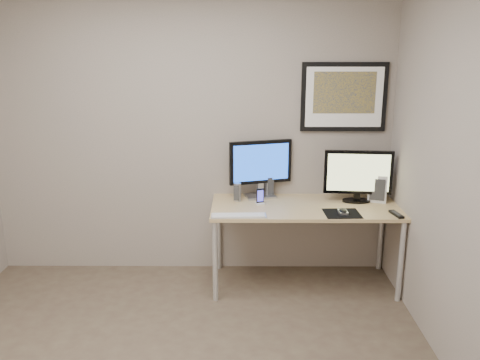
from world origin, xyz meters
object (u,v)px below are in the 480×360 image
at_px(monitor_large, 261,166).
at_px(speaker_left, 237,192).
at_px(desk, 305,213).
at_px(keyboard, 239,215).
at_px(phone_dock, 260,197).
at_px(framed_art, 344,97).
at_px(fan_unit, 378,188).
at_px(speaker_right, 269,185).
at_px(monitor_tv, 358,175).

xyz_separation_m(monitor_large, speaker_left, (-0.21, -0.11, -0.21)).
height_order(desk, keyboard, keyboard).
xyz_separation_m(phone_dock, keyboard, (-0.18, -0.31, -0.06)).
distance_m(framed_art, keyboard, 1.41).
relative_size(keyboard, fan_unit, 1.83).
distance_m(framed_art, fan_unit, 0.85).
xyz_separation_m(desk, phone_dock, (-0.38, 0.03, 0.14)).
bearing_deg(desk, monitor_large, 146.70).
height_order(framed_art, speaker_right, framed_art).
xyz_separation_m(speaker_left, phone_dock, (0.20, -0.10, -0.01)).
height_order(monitor_large, speaker_left, monitor_large).
bearing_deg(speaker_left, keyboard, -75.13).
bearing_deg(speaker_left, monitor_tv, 11.64).
bearing_deg(monitor_large, fan_unit, -22.68).
relative_size(desk, monitor_tv, 2.73).
distance_m(monitor_large, keyboard, 0.63).
relative_size(monitor_tv, fan_unit, 2.42).
bearing_deg(phone_dock, keyboard, -137.54).
distance_m(monitor_large, phone_dock, 0.31).
xyz_separation_m(speaker_left, speaker_right, (0.28, 0.16, 0.02)).
bearing_deg(desk, keyboard, -153.71).
bearing_deg(speaker_right, speaker_left, -172.26).
relative_size(desk, monitor_large, 2.88).
height_order(speaker_right, keyboard, speaker_right).
bearing_deg(speaker_right, keyboard, -136.96).
bearing_deg(fan_unit, framed_art, 163.46).
bearing_deg(speaker_left, phone_dock, -14.35).
relative_size(framed_art, fan_unit, 3.10).
height_order(monitor_large, fan_unit, monitor_large).
bearing_deg(framed_art, keyboard, -146.30).
distance_m(desk, framed_art, 1.07).
relative_size(speaker_right, keyboard, 0.44).
bearing_deg(speaker_right, framed_art, -18.25).
xyz_separation_m(monitor_large, phone_dock, (-0.01, -0.22, -0.22)).
xyz_separation_m(phone_dock, fan_unit, (1.03, 0.10, 0.05)).
bearing_deg(monitor_tv, fan_unit, 11.43).
bearing_deg(desk, fan_unit, 11.28).
distance_m(framed_art, speaker_right, 1.02).
bearing_deg(keyboard, speaker_right, 63.03).
distance_m(desk, monitor_large, 0.57).
bearing_deg(fan_unit, phone_dock, -156.95).
relative_size(desk, speaker_right, 8.18).
xyz_separation_m(monitor_tv, fan_unit, (0.18, 0.02, -0.12)).
xyz_separation_m(monitor_large, fan_unit, (1.02, -0.12, -0.17)).
height_order(monitor_large, speaker_right, monitor_large).
distance_m(keyboard, fan_unit, 1.29).
height_order(desk, phone_dock, phone_dock).
xyz_separation_m(monitor_large, monitor_tv, (0.84, -0.14, -0.04)).
height_order(monitor_tv, speaker_right, monitor_tv).
xyz_separation_m(monitor_large, speaker_right, (0.08, 0.05, -0.19)).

